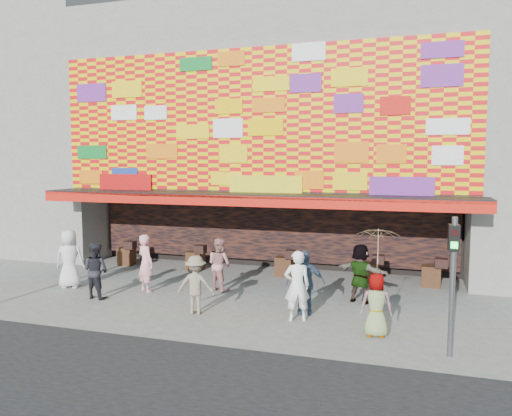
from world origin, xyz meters
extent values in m
plane|color=slate|center=(0.00, 0.00, 0.00)|extent=(90.00, 90.00, 0.00)
cube|color=gray|center=(0.00, 8.00, 6.50)|extent=(15.00, 8.00, 7.00)
cube|color=black|center=(0.00, 9.00, 1.50)|extent=(15.00, 6.00, 3.00)
cube|color=gray|center=(-7.30, 5.00, 1.50)|extent=(0.40, 2.00, 3.00)
cube|color=gray|center=(7.30, 5.00, 1.50)|extent=(0.40, 2.00, 3.00)
cube|color=black|center=(0.00, 3.40, 3.00)|extent=(15.20, 1.60, 0.12)
cube|color=red|center=(0.00, 2.62, 2.85)|extent=(15.20, 0.04, 0.35)
cube|color=#EEC800|center=(0.00, 3.96, 5.55)|extent=(14.80, 0.08, 4.90)
cube|color=black|center=(0.00, 5.85, 1.55)|extent=(14.00, 0.25, 2.50)
cube|color=gray|center=(-13.00, 8.00, 6.00)|extent=(11.00, 8.00, 12.00)
cylinder|color=#59595B|center=(6.20, -1.50, 1.50)|extent=(0.12, 0.12, 3.00)
cube|color=black|center=(6.20, -1.50, 2.55)|extent=(0.22, 0.18, 0.55)
cube|color=black|center=(6.20, -1.59, 2.68)|extent=(0.14, 0.02, 0.14)
cube|color=#19E533|center=(6.20, -1.59, 2.42)|extent=(0.14, 0.02, 0.14)
imported|color=silver|center=(-5.32, 0.93, 0.96)|extent=(1.07, 0.85, 1.92)
imported|color=pink|center=(-2.68, 1.23, 0.92)|extent=(0.80, 0.71, 1.84)
imported|color=#222227|center=(-3.74, 0.11, 0.85)|extent=(0.90, 0.75, 1.70)
imported|color=gray|center=(-0.22, -0.39, 0.80)|extent=(1.13, 0.79, 1.60)
imported|color=#3A4C66|center=(2.66, 0.39, 0.88)|extent=(1.11, 0.66, 1.77)
imported|color=gray|center=(3.95, 2.06, 0.87)|extent=(1.69, 1.07, 1.74)
imported|color=gray|center=(4.60, -0.73, 0.76)|extent=(0.79, 0.55, 1.53)
imported|color=white|center=(2.55, -0.15, 0.93)|extent=(0.79, 0.66, 1.85)
imported|color=tan|center=(-0.51, 2.08, 0.85)|extent=(1.02, 0.93, 1.70)
imported|color=#DCB78A|center=(4.60, -0.73, 2.15)|extent=(1.19, 1.20, 0.90)
cylinder|color=#4C3326|center=(4.60, -0.73, 1.25)|extent=(0.02, 0.02, 1.00)
camera|label=1|loc=(5.34, -12.57, 4.18)|focal=35.00mm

